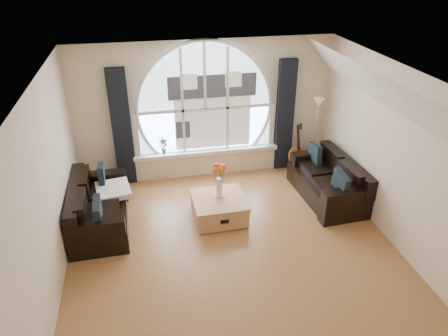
% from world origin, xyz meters
% --- Properties ---
extents(ground, '(5.00, 5.50, 0.01)m').
position_xyz_m(ground, '(0.00, 0.00, 0.00)').
color(ground, brown).
rests_on(ground, ground).
extents(ceiling, '(5.00, 5.50, 0.01)m').
position_xyz_m(ceiling, '(0.00, 0.00, 2.70)').
color(ceiling, silver).
rests_on(ceiling, ground).
extents(wall_back, '(5.00, 0.01, 2.70)m').
position_xyz_m(wall_back, '(0.00, 2.75, 1.35)').
color(wall_back, beige).
rests_on(wall_back, ground).
extents(wall_left, '(0.01, 5.50, 2.70)m').
position_xyz_m(wall_left, '(-2.50, 0.00, 1.35)').
color(wall_left, beige).
rests_on(wall_left, ground).
extents(wall_right, '(0.01, 5.50, 2.70)m').
position_xyz_m(wall_right, '(2.50, 0.00, 1.35)').
color(wall_right, beige).
rests_on(wall_right, ground).
extents(attic_slope, '(0.92, 5.50, 0.72)m').
position_xyz_m(attic_slope, '(2.20, 0.00, 2.35)').
color(attic_slope, silver).
rests_on(attic_slope, ground).
extents(arched_window, '(2.60, 0.06, 2.15)m').
position_xyz_m(arched_window, '(0.00, 2.72, 1.62)').
color(arched_window, silver).
rests_on(arched_window, wall_back).
extents(window_sill, '(2.90, 0.22, 0.08)m').
position_xyz_m(window_sill, '(0.00, 2.65, 0.51)').
color(window_sill, white).
rests_on(window_sill, wall_back).
extents(window_frame, '(2.76, 0.08, 2.15)m').
position_xyz_m(window_frame, '(0.00, 2.69, 1.62)').
color(window_frame, white).
rests_on(window_frame, wall_back).
extents(neighbor_house, '(1.70, 0.02, 1.50)m').
position_xyz_m(neighbor_house, '(0.15, 2.71, 1.50)').
color(neighbor_house, silver).
rests_on(neighbor_house, wall_back).
extents(curtain_left, '(0.35, 0.12, 2.30)m').
position_xyz_m(curtain_left, '(-1.60, 2.63, 1.15)').
color(curtain_left, black).
rests_on(curtain_left, ground).
extents(curtain_right, '(0.35, 0.12, 2.30)m').
position_xyz_m(curtain_right, '(1.60, 2.63, 1.15)').
color(curtain_right, black).
rests_on(curtain_right, ground).
extents(sofa_left, '(0.92, 1.77, 0.78)m').
position_xyz_m(sofa_left, '(-2.04, 1.23, 0.40)').
color(sofa_left, black).
rests_on(sofa_left, ground).
extents(sofa_right, '(0.97, 1.77, 0.77)m').
position_xyz_m(sofa_right, '(2.03, 1.30, 0.40)').
color(sofa_right, black).
rests_on(sofa_right, ground).
extents(coffee_chest, '(0.90, 0.90, 0.43)m').
position_xyz_m(coffee_chest, '(-0.06, 1.04, 0.22)').
color(coffee_chest, '#AF794C').
rests_on(coffee_chest, ground).
extents(throw_blanket, '(0.63, 0.63, 0.10)m').
position_xyz_m(throw_blanket, '(-1.80, 1.51, 0.50)').
color(throw_blanket, silver).
rests_on(throw_blanket, sofa_left).
extents(vase_flowers, '(0.24, 0.24, 0.70)m').
position_xyz_m(vase_flowers, '(-0.04, 1.12, 0.78)').
color(vase_flowers, white).
rests_on(vase_flowers, coffee_chest).
extents(floor_lamp, '(0.24, 0.24, 1.60)m').
position_xyz_m(floor_lamp, '(2.14, 2.29, 0.80)').
color(floor_lamp, '#B2B2B2').
rests_on(floor_lamp, ground).
extents(guitar, '(0.40, 0.30, 1.06)m').
position_xyz_m(guitar, '(1.86, 2.52, 0.53)').
color(guitar, brown).
rests_on(guitar, ground).
extents(potted_plant, '(0.20, 0.17, 0.33)m').
position_xyz_m(potted_plant, '(-0.85, 2.65, 0.71)').
color(potted_plant, '#1E6023').
rests_on(potted_plant, window_sill).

